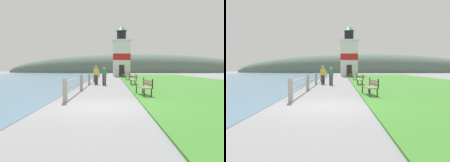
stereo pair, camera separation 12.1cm
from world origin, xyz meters
TOP-DOWN VIEW (x-y plane):
  - ground_plane at (0.00, 0.00)m, footprint 160.00×160.00m
  - grass_verge at (7.67, 15.33)m, footprint 12.00×45.99m
  - seawall_railing at (-1.57, 13.53)m, footprint 0.18×25.24m
  - park_bench_near at (2.22, 3.07)m, footprint 0.68×1.71m
  - park_bench_midway at (2.38, 10.33)m, footprint 0.56×1.90m
  - park_bench_far at (2.43, 17.71)m, footprint 0.56×1.69m
  - park_bench_by_lighthouse at (2.22, 24.25)m, footprint 0.57×1.93m
  - lighthouse at (2.16, 30.95)m, footprint 3.46×3.46m
  - person_strolling at (-0.97, 11.27)m, footprint 0.47×0.40m
  - person_by_railing at (-0.20, 10.30)m, footprint 0.41×0.27m
  - distant_hillside at (8.00, 60.66)m, footprint 80.00×16.00m

SIDE VIEW (x-z plane):
  - ground_plane at x=0.00m, z-range 0.00..0.00m
  - distant_hillside at x=8.00m, z-range -6.00..6.00m
  - grass_verge at x=7.67m, z-range 0.00..0.06m
  - park_bench_near at x=2.22m, z-range 0.07..1.01m
  - park_bench_far at x=2.43m, z-range 0.07..1.01m
  - park_bench_midway at x=2.38m, z-range 0.07..1.01m
  - park_bench_by_lighthouse at x=2.22m, z-range 0.07..1.01m
  - seawall_railing at x=-1.57m, z-range 0.09..1.13m
  - person_by_railing at x=-0.20m, z-range 0.06..1.60m
  - person_strolling at x=-0.97m, z-range 0.07..1.75m
  - lighthouse at x=2.16m, z-range -0.71..8.22m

